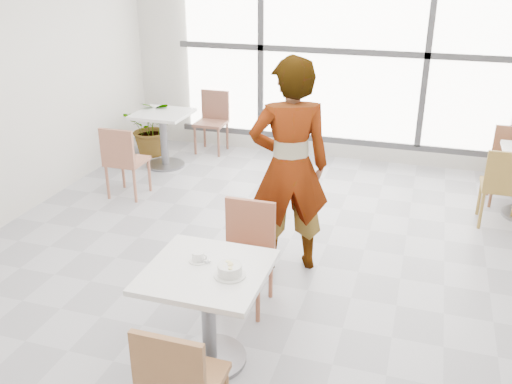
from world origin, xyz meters
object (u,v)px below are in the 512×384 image
(bg_chair_left_near, at_px, (123,158))
(bg_chair_right_near, at_px, (504,183))
(main_table, at_px, (208,298))
(chair_far, at_px, (246,247))
(bg_chair_right_far, at_px, (511,160))
(bg_table_left, at_px, (163,132))
(person, at_px, (290,167))
(coffee_cup, at_px, (198,257))
(plant_left, at_px, (153,127))
(bg_chair_left_far, at_px, (213,117))
(oatmeal_bowl, at_px, (230,270))
(chair_near, at_px, (178,381))

(bg_chair_left_near, xyz_separation_m, bg_chair_right_near, (4.15, 0.49, 0.00))
(main_table, height_order, chair_far, chair_far)
(bg_chair_right_far, bearing_deg, bg_table_left, -178.10)
(person, relative_size, bg_chair_left_near, 2.23)
(coffee_cup, distance_m, bg_chair_right_near, 3.59)
(coffee_cup, height_order, bg_table_left, coffee_cup)
(chair_far, height_order, plant_left, chair_far)
(chair_far, height_order, bg_chair_left_far, same)
(bg_chair_right_far, bearing_deg, oatmeal_bowl, -119.33)
(oatmeal_bowl, bearing_deg, main_table, 168.92)
(bg_chair_left_near, bearing_deg, coffee_cup, 129.89)
(chair_near, height_order, bg_chair_left_near, same)
(bg_chair_right_near, bearing_deg, bg_chair_left_near, 6.73)
(main_table, distance_m, person, 1.54)
(coffee_cup, height_order, bg_chair_left_far, bg_chair_left_far)
(bg_chair_left_far, distance_m, bg_chair_right_far, 4.00)
(bg_table_left, xyz_separation_m, bg_chair_left_far, (0.39, 0.83, 0.01))
(bg_table_left, height_order, bg_chair_left_near, bg_chair_left_near)
(coffee_cup, bearing_deg, bg_table_left, 119.86)
(chair_near, height_order, chair_far, same)
(oatmeal_bowl, height_order, bg_chair_left_near, bg_chair_left_near)
(bg_table_left, bearing_deg, person, -42.45)
(chair_far, bearing_deg, chair_near, -85.44)
(bg_chair_right_far, bearing_deg, bg_chair_left_far, 170.18)
(bg_chair_left_far, relative_size, bg_chair_right_far, 1.00)
(person, relative_size, bg_chair_right_near, 2.23)
(bg_chair_left_near, relative_size, bg_chair_left_far, 1.00)
(chair_far, bearing_deg, oatmeal_bowl, -78.73)
(person, relative_size, bg_chair_left_far, 2.23)
(chair_far, bearing_deg, bg_chair_left_far, 115.48)
(bg_table_left, relative_size, plant_left, 0.91)
(chair_far, distance_m, oatmeal_bowl, 0.90)
(oatmeal_bowl, xyz_separation_m, bg_chair_left_near, (-2.21, 2.44, -0.29))
(person, relative_size, plant_left, 2.35)
(bg_chair_left_near, bearing_deg, chair_far, 141.85)
(bg_chair_left_near, bearing_deg, chair_near, 124.35)
(main_table, distance_m, bg_table_left, 4.09)
(chair_near, distance_m, chair_far, 1.57)
(bg_table_left, xyz_separation_m, plant_left, (-0.36, 0.38, -0.07))
(main_table, relative_size, person, 0.41)
(bg_chair_right_near, bearing_deg, main_table, 53.82)
(coffee_cup, bearing_deg, bg_chair_right_far, 56.79)
(bg_table_left, height_order, plant_left, plant_left)
(chair_near, distance_m, bg_chair_right_near, 4.17)
(main_table, xyz_separation_m, bg_chair_left_near, (-2.03, 2.41, -0.02))
(bg_chair_left_far, bearing_deg, coffee_cup, -69.56)
(main_table, height_order, plant_left, plant_left)
(oatmeal_bowl, xyz_separation_m, bg_chair_left_far, (-1.86, 4.39, -0.29))
(bg_table_left, bearing_deg, plant_left, 133.55)
(main_table, height_order, oatmeal_bowl, oatmeal_bowl)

